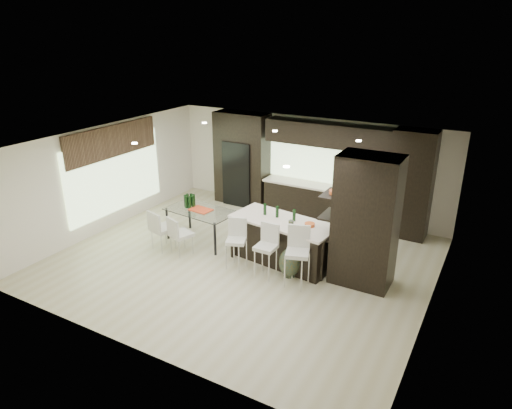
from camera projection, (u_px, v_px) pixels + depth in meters
The scene contains 22 objects.
ground at pixel (243, 260), 10.35m from camera, with size 8.00×8.00×0.00m, color #C3BC95.
back_wall at pixel (307, 165), 12.70m from camera, with size 8.00×0.02×2.70m, color white.
left_wall at pixel (109, 177), 11.68m from camera, with size 0.02×7.00×2.70m, color white.
right_wall at pixel (437, 245), 8.04m from camera, with size 0.02×7.00×2.70m, color white.
ceiling at pixel (242, 144), 9.37m from camera, with size 8.00×7.00×0.02m, color white.
window_left at pixel (115, 175), 11.82m from camera, with size 0.04×3.20×1.90m, color #B2D199.
window_back at pixel (327, 161), 12.33m from camera, with size 3.40×0.04×1.20m, color #B2D199.
stone_accent at pixel (112, 141), 11.48m from camera, with size 0.08×3.00×0.80m, color brown.
ceiling_spots at pixel (248, 142), 9.58m from camera, with size 4.00×3.00×0.02m, color white.
back_cabinetry at pixel (319, 171), 12.21m from camera, with size 6.80×0.68×2.70m, color black.
refrigerator at pixel (242, 172), 13.41m from camera, with size 0.90×0.68×1.90m, color black.
partition_column at pixel (366, 222), 9.00m from camera, with size 1.20×0.80×2.70m, color black.
kitchen_island at pixel (283, 241), 10.16m from camera, with size 2.36×1.01×0.98m, color black.
stool_left at pixel (236, 249), 9.84m from camera, with size 0.40×0.40×0.91m, color beige.
stool_mid at pixel (266, 256), 9.50m from camera, with size 0.42×0.42×0.94m, color beige.
stool_right at pixel (297, 263), 9.14m from camera, with size 0.45×0.45×1.02m, color beige.
bench at pixel (298, 252), 10.14m from camera, with size 1.42×0.55×0.55m, color black.
floor_vase at pixel (290, 249), 9.46m from camera, with size 0.47×0.47×1.28m, color #3E4A35, non-canonical shape.
dining_table at pixel (201, 225), 11.15m from camera, with size 1.69×0.95×0.81m, color white.
chair_near at pixel (181, 237), 10.50m from camera, with size 0.46×0.46×0.85m, color beige.
chair_far at pixel (163, 231), 10.72m from camera, with size 0.49×0.49×0.91m, color beige.
chair_end at pixel (241, 236), 10.64m from camera, with size 0.42×0.42×0.78m, color beige.
Camera 1 is at (4.75, -7.87, 4.92)m, focal length 32.00 mm.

